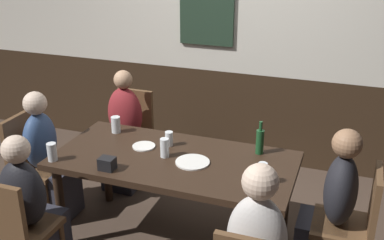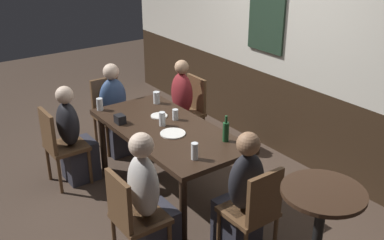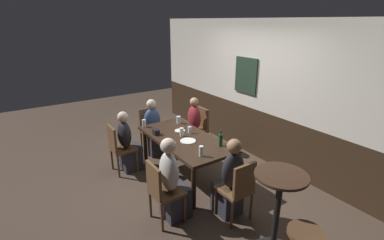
{
  "view_description": "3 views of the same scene",
  "coord_description": "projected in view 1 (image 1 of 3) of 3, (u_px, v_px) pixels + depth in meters",
  "views": [
    {
      "loc": [
        1.18,
        -2.87,
        2.32
      ],
      "look_at": [
        0.09,
        0.14,
        1.0
      ],
      "focal_mm": 43.72,
      "sensor_mm": 36.0,
      "label": 1
    },
    {
      "loc": [
        3.54,
        -2.24,
        2.67
      ],
      "look_at": [
        0.23,
        0.15,
        0.87
      ],
      "focal_mm": 42.72,
      "sensor_mm": 36.0,
      "label": 2
    },
    {
      "loc": [
        3.57,
        -2.24,
        2.56
      ],
      "look_at": [
        0.03,
        0.14,
        1.03
      ],
      "focal_mm": 26.07,
      "sensor_mm": 36.0,
      "label": 3
    }
  ],
  "objects": [
    {
      "name": "plate_white_large",
      "position": [
        193.0,
        162.0,
        3.39
      ],
      "size": [
        0.25,
        0.25,
        0.01
      ],
      "primitive_type": "cylinder",
      "color": "white",
      "rests_on": "dining_table"
    },
    {
      "name": "ground_plane",
      "position": [
        175.0,
        240.0,
        3.75
      ],
      "size": [
        12.0,
        12.0,
        0.0
      ],
      "primitive_type": "plane",
      "color": "#423328"
    },
    {
      "name": "chair_head_east",
      "position": [
        355.0,
        220.0,
        3.15
      ],
      "size": [
        0.4,
        0.4,
        0.88
      ],
      "color": "brown",
      "rests_on": "ground_plane"
    },
    {
      "name": "person_left_near",
      "position": [
        32.0,
        218.0,
        3.23
      ],
      "size": [
        0.34,
        0.37,
        1.11
      ],
      "color": "#2D2D38",
      "rests_on": "ground_plane"
    },
    {
      "name": "beer_bottle_green",
      "position": [
        260.0,
        141.0,
        3.5
      ],
      "size": [
        0.06,
        0.06,
        0.26
      ],
      "color": "#194723",
      "rests_on": "dining_table"
    },
    {
      "name": "plate_white_small",
      "position": [
        144.0,
        146.0,
        3.64
      ],
      "size": [
        0.18,
        0.18,
        0.01
      ],
      "primitive_type": "cylinder",
      "color": "white",
      "rests_on": "dining_table"
    },
    {
      "name": "wall_back",
      "position": [
        234.0,
        38.0,
        4.69
      ],
      "size": [
        6.4,
        0.13,
        2.6
      ],
      "color": "#332316",
      "rests_on": "ground_plane"
    },
    {
      "name": "chair_head_west",
      "position": [
        32.0,
        159.0,
        3.98
      ],
      "size": [
        0.4,
        0.4,
        0.88
      ],
      "color": "brown",
      "rests_on": "ground_plane"
    },
    {
      "name": "person_left_far",
      "position": [
        124.0,
        139.0,
        4.42
      ],
      "size": [
        0.34,
        0.37,
        1.13
      ],
      "color": "#2D2D38",
      "rests_on": "ground_plane"
    },
    {
      "name": "pint_glass_amber",
      "position": [
        52.0,
        153.0,
        3.41
      ],
      "size": [
        0.07,
        0.07,
        0.14
      ],
      "color": "silver",
      "rests_on": "dining_table"
    },
    {
      "name": "dining_table",
      "position": [
        174.0,
        167.0,
        3.5
      ],
      "size": [
        1.79,
        0.87,
        0.74
      ],
      "color": "black",
      "rests_on": "ground_plane"
    },
    {
      "name": "condiment_caddy",
      "position": [
        107.0,
        164.0,
        3.29
      ],
      "size": [
        0.11,
        0.09,
        0.09
      ],
      "primitive_type": "cube",
      "color": "black",
      "rests_on": "dining_table"
    },
    {
      "name": "pint_glass_pale",
      "position": [
        169.0,
        140.0,
        3.65
      ],
      "size": [
        0.06,
        0.06,
        0.12
      ],
      "color": "silver",
      "rests_on": "dining_table"
    },
    {
      "name": "person_head_west",
      "position": [
        48.0,
        165.0,
        3.94
      ],
      "size": [
        0.37,
        0.34,
        1.12
      ],
      "color": "#2D2D38",
      "rests_on": "ground_plane"
    },
    {
      "name": "tumbler_short",
      "position": [
        116.0,
        126.0,
        3.88
      ],
      "size": [
        0.08,
        0.08,
        0.14
      ],
      "color": "silver",
      "rests_on": "dining_table"
    },
    {
      "name": "chair_left_far",
      "position": [
        132.0,
        130.0,
        4.55
      ],
      "size": [
        0.4,
        0.4,
        0.88
      ],
      "color": "brown",
      "rests_on": "ground_plane"
    },
    {
      "name": "pint_glass_stout",
      "position": [
        165.0,
        149.0,
        3.46
      ],
      "size": [
        0.07,
        0.07,
        0.15
      ],
      "color": "silver",
      "rests_on": "dining_table"
    },
    {
      "name": "chair_left_near",
      "position": [
        15.0,
        227.0,
        3.07
      ],
      "size": [
        0.4,
        0.4,
        0.88
      ],
      "color": "brown",
      "rests_on": "ground_plane"
    },
    {
      "name": "tumbler_water",
      "position": [
        262.0,
        175.0,
        3.09
      ],
      "size": [
        0.06,
        0.06,
        0.16
      ],
      "color": "silver",
      "rests_on": "dining_table"
    },
    {
      "name": "person_head_east",
      "position": [
        330.0,
        217.0,
        3.21
      ],
      "size": [
        0.37,
        0.34,
        1.15
      ],
      "color": "#2D2D38",
      "rests_on": "ground_plane"
    }
  ]
}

